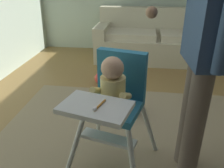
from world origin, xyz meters
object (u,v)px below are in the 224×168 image
toy_ball (100,78)px  toy_ball_second (131,106)px  high_chair (114,95)px  couch (157,41)px  adult_standing (203,54)px

toy_ball → toy_ball_second: 0.85m
toy_ball → toy_ball_second: bearing=-56.7°
high_chair → toy_ball: size_ratio=5.53×
couch → toy_ball_second: 1.95m
high_chair → toy_ball: bearing=-151.2°
toy_ball → toy_ball_second: size_ratio=0.83×
couch → toy_ball_second: size_ratio=10.61×
couch → toy_ball: bearing=-34.0°
couch → high_chair: bearing=-9.2°
high_chair → couch: bearing=-174.9°
adult_standing → toy_ball_second: 1.17m
toy_ball → high_chair: bearing=-75.6°
couch → adult_standing: 2.67m
adult_standing → toy_ball: adult_standing is taller
couch → toy_ball: 1.46m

